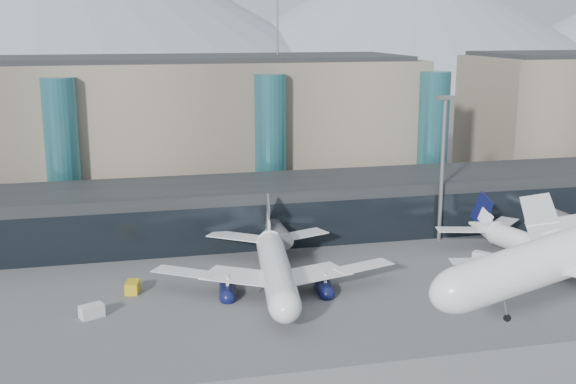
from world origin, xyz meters
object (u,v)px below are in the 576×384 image
at_px(lightmast_mid, 443,160).
at_px(veh_b, 133,287).
at_px(veh_a, 92,311).
at_px(jet_parked_right, 531,240).
at_px(jet_parked_mid, 274,255).
at_px(veh_g, 481,257).
at_px(veh_d, 568,244).

xyz_separation_m(lightmast_mid, veh_b, (-53.84, -13.94, -13.59)).
bearing_deg(lightmast_mid, veh_a, -159.81).
bearing_deg(jet_parked_right, veh_b, 74.81).
relative_size(jet_parked_right, veh_b, 11.55).
distance_m(lightmast_mid, veh_a, 64.60).
xyz_separation_m(jet_parked_mid, veh_a, (-25.88, -6.30, -3.70)).
bearing_deg(veh_b, veh_g, -76.96).
distance_m(jet_parked_mid, veh_d, 53.29).
bearing_deg(jet_parked_right, veh_a, 81.57).
height_order(veh_a, veh_d, veh_a).
bearing_deg(veh_b, veh_a, 156.92).
bearing_deg(veh_d, veh_a, 154.97).
height_order(jet_parked_mid, veh_b, jet_parked_mid).
bearing_deg(veh_d, jet_parked_right, 175.06).
height_order(jet_parked_right, veh_g, jet_parked_right).
relative_size(veh_a, veh_g, 1.18).
distance_m(jet_parked_mid, veh_a, 26.89).
xyz_separation_m(jet_parked_mid, jet_parked_right, (41.83, -0.19, -0.51)).
xyz_separation_m(jet_parked_right, veh_b, (-62.26, 1.75, -3.22)).
height_order(veh_b, veh_g, veh_b).
distance_m(jet_parked_mid, jet_parked_right, 41.83).
bearing_deg(lightmast_mid, veh_d, -26.34).
bearing_deg(jet_parked_mid, veh_a, 111.52).
relative_size(veh_a, veh_d, 1.10).
height_order(jet_parked_right, veh_a, jet_parked_right).
bearing_deg(lightmast_mid, jet_parked_right, -61.75).
xyz_separation_m(lightmast_mid, veh_g, (1.57, -12.58, -13.67)).
distance_m(jet_parked_mid, veh_g, 35.30).
relative_size(veh_d, veh_g, 1.08).
distance_m(jet_parked_right, veh_b, 62.37).
height_order(veh_b, veh_d, veh_b).
height_order(jet_parked_right, veh_d, jet_parked_right).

